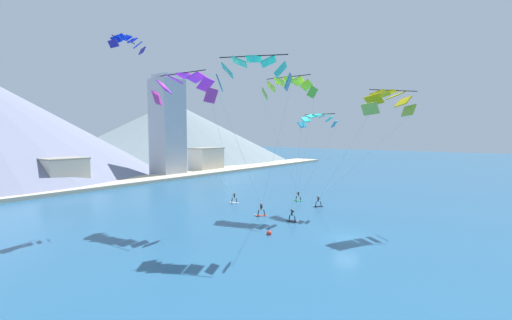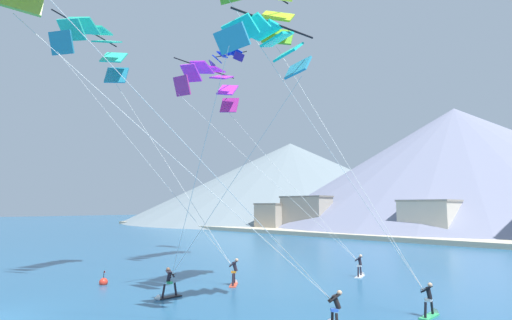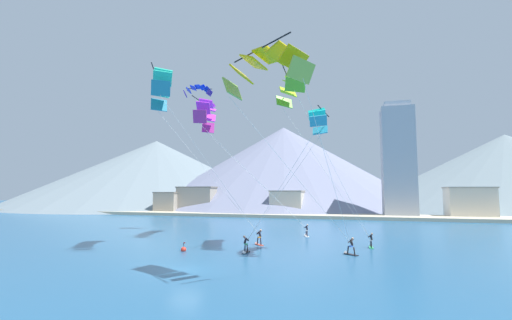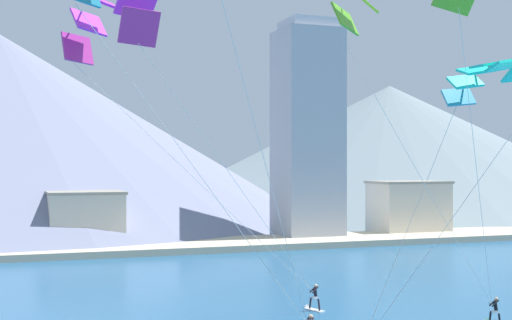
{
  "view_description": "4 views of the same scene",
  "coord_description": "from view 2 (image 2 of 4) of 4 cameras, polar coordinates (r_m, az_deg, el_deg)",
  "views": [
    {
      "loc": [
        -33.98,
        -14.38,
        11.08
      ],
      "look_at": [
        -0.94,
        11.45,
        7.85
      ],
      "focal_mm": 24.0,
      "sensor_mm": 36.0,
      "label": 1
    },
    {
      "loc": [
        22.28,
        -4.91,
        5.17
      ],
      "look_at": [
        0.72,
        16.73,
        8.7
      ],
      "focal_mm": 28.0,
      "sensor_mm": 36.0,
      "label": 2
    },
    {
      "loc": [
        12.72,
        -24.77,
        6.12
      ],
      "look_at": [
        0.78,
        17.07,
        10.03
      ],
      "focal_mm": 24.0,
      "sensor_mm": 36.0,
      "label": 3
    },
    {
      "loc": [
        -11.84,
        -18.71,
        9.1
      ],
      "look_at": [
        -0.88,
        11.87,
        9.29
      ],
      "focal_mm": 50.0,
      "sensor_mm": 36.0,
      "label": 4
    }
  ],
  "objects": [
    {
      "name": "parafoil_kite_far_right",
      "position": [
        38.59,
        -6.46,
        11.04
      ],
      "size": [
        15.1,
        8.43,
        17.02
      ],
      "color": "#BC2F91"
    },
    {
      "name": "parafoil_kite_far_left",
      "position": [
        33.83,
        -22.03,
        15.02
      ],
      "size": [
        12.0,
        9.55,
        17.31
      ],
      "color": "teal"
    },
    {
      "name": "parafoil_kite_mid_center",
      "position": [
        20.22,
        1.39,
        16.45
      ],
      "size": [
        8.09,
        5.8,
        12.61
      ],
      "color": "teal"
    },
    {
      "name": "kitesurfer_far_left",
      "position": [
        27.46,
        -3.11,
        -16.22
      ],
      "size": [
        1.46,
        1.56,
        1.83
      ],
      "color": "#E54C33",
      "rests_on": "ground"
    },
    {
      "name": "kitesurfer_near_lead",
      "position": [
        21.7,
        23.69,
        -18.6
      ],
      "size": [
        0.54,
        1.75,
        1.67
      ],
      "color": "#33B266",
      "rests_on": "ground"
    },
    {
      "name": "shoreline_strip",
      "position": [
        64.66,
        25.03,
        -10.26
      ],
      "size": [
        180.0,
        10.0,
        0.7
      ],
      "primitive_type": "cube",
      "color": "beige",
      "rests_on": "ground"
    },
    {
      "name": "kitesurfer_far_right",
      "position": [
        31.49,
        14.68,
        -14.94
      ],
      "size": [
        0.91,
        1.78,
        1.72
      ],
      "color": "white",
      "rests_on": "ground"
    },
    {
      "name": "race_marker_buoy",
      "position": [
        29.42,
        -20.96,
        -15.98
      ],
      "size": [
        0.56,
        0.56,
        1.02
      ],
      "color": "red",
      "rests_on": "ground"
    },
    {
      "name": "parafoil_kite_distant_high_outer",
      "position": [
        46.54,
        -4.2,
        14.62
      ],
      "size": [
        4.75,
        2.36,
        1.82
      ],
      "color": "#2D1C91"
    },
    {
      "name": "shore_building_quay_east",
      "position": [
        69.68,
        23.58,
        -7.76
      ],
      "size": [
        8.08,
        7.08,
        6.17
      ],
      "color": "beige",
      "rests_on": "ground"
    },
    {
      "name": "mountain_peak_east_shoulder",
      "position": [
        141.21,
        4.98,
        -3.12
      ],
      "size": [
        113.39,
        113.39,
        27.35
      ],
      "color": "slate",
      "rests_on": "ground"
    },
    {
      "name": "mountain_peak_central_summit",
      "position": [
        113.6,
        26.8,
        -0.85
      ],
      "size": [
        102.81,
        102.81,
        30.28
      ],
      "color": "gray",
      "rests_on": "ground"
    },
    {
      "name": "shore_building_promenade_mid",
      "position": [
        82.67,
        7.17,
        -7.62
      ],
      "size": [
        10.36,
        4.99,
        7.22
      ],
      "color": "#A89E8E",
      "rests_on": "ground"
    },
    {
      "name": "shore_building_harbour_front",
      "position": [
        86.48,
        2.59,
        -8.1
      ],
      "size": [
        6.48,
        6.2,
        5.77
      ],
      "color": "#A89E8E",
      "rests_on": "ground"
    },
    {
      "name": "kitesurfer_near_trail",
      "position": [
        18.55,
        11.08,
        -21.09
      ],
      "size": [
        1.56,
        1.47,
        1.71
      ],
      "color": "black",
      "rests_on": "ground"
    },
    {
      "name": "kitesurfer_mid_center",
      "position": [
        24.25,
        -12.72,
        -17.52
      ],
      "size": [
        0.6,
        1.75,
        1.74
      ],
      "color": "black",
      "rests_on": "ground"
    }
  ]
}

